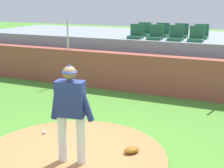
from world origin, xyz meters
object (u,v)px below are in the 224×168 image
Objects in this scene: stadium_chair_1 at (156,35)px; stadium_chair_4 at (144,32)px; baseball at (44,132)px; stadium_chair_6 at (181,33)px; fielding_glove at (132,150)px; stadium_chair_2 at (176,36)px; pitcher at (71,107)px; stadium_chair_7 at (201,34)px; stadium_chair_5 at (162,32)px; stadium_chair_0 at (136,34)px; stadium_chair_3 at (196,37)px.

stadium_chair_4 is at bearing -51.09° from stadium_chair_1.
stadium_chair_1 reaches higher than baseball.
baseball is 6.86m from stadium_chair_6.
baseball is at bearing 78.40° from stadium_chair_6.
stadium_chair_2 reaches higher than fielding_glove.
stadium_chair_7 reaches higher than pitcher.
stadium_chair_7 reaches higher than baseball.
baseball is (-1.16, 0.78, -0.96)m from pitcher.
stadium_chair_5 reaches higher than fielding_glove.
stadium_chair_2 and stadium_chair_4 have the same top height.
stadium_chair_4 is 0.71m from stadium_chair_5.
fielding_glove is at bearing 101.38° from stadium_chair_5.
pitcher is 7.38m from stadium_chair_7.
fielding_glove is at bearing 109.51° from stadium_chair_0.
stadium_chair_0 reaches higher than pitcher.
stadium_chair_1 and stadium_chair_5 have the same top height.
stadium_chair_2 is (0.70, 0.01, 0.00)m from stadium_chair_1.
stadium_chair_7 is (2.09, 0.90, 0.00)m from stadium_chair_0.
stadium_chair_3 and stadium_chair_7 have the same top height.
stadium_chair_3 is (0.67, 0.01, 0.00)m from stadium_chair_2.
stadium_chair_7 is (0.90, 7.31, 0.55)m from pitcher.
baseball is 0.15× the size of stadium_chair_5.
stadium_chair_1 is 1.65m from stadium_chair_7.
stadium_chair_3 is 1.00× the size of stadium_chair_5.
baseball is at bearing 72.49° from stadium_chair_7.
stadium_chair_4 and stadium_chair_7 have the same top height.
stadium_chair_3 is 1.00× the size of stadium_chair_6.
stadium_chair_3 is at bearing 127.50° from stadium_chair_6.
baseball is at bearing 90.47° from stadium_chair_4.
stadium_chair_5 is (-1.33, 6.59, 1.49)m from fielding_glove.
stadium_chair_5 is at bearing 82.93° from pitcher.
baseball is at bearing 84.28° from stadium_chair_5.
fielding_glove is 6.21m from stadium_chair_0.
pitcher is 7.35m from stadium_chair_5.
pitcher is 1.44m from fielding_glove.
pitcher is 6.44m from stadium_chair_2.
stadium_chair_3 is at bearing 89.52° from stadium_chair_7.
stadium_chair_4 is 2.11m from stadium_chair_7.
stadium_chair_4 reaches higher than pitcher.
stadium_chair_0 is at bearing 89.53° from pitcher.
stadium_chair_3 is at bearing 157.08° from stadium_chair_4.
stadium_chair_7 is (0.68, 0.90, 0.00)m from stadium_chair_2.
stadium_chair_5 is at bearing -127.26° from stadium_chair_0.
stadium_chair_6 and stadium_chair_7 have the same top height.
stadium_chair_3 is 2.29m from stadium_chair_4.
stadium_chair_7 is at bearing -156.75° from stadium_chair_0.
pitcher is 3.43× the size of stadium_chair_1.
stadium_chair_3 reaches higher than pitcher.
stadium_chair_6 is at bearing -125.32° from stadium_chair_1.
stadium_chair_2 and stadium_chair_7 have the same top height.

